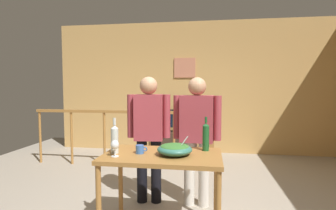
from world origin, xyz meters
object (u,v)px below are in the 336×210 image
(flat_screen_tv, at_px, (176,119))
(wine_bottle_clear, at_px, (115,139))
(person_standing_left, at_px, (149,130))
(tv_console, at_px, (176,143))
(salad_bowl, at_px, (175,149))
(framed_picture, at_px, (185,68))
(serving_table, at_px, (162,164))
(wine_glass, at_px, (115,145))
(wine_bottle_green, at_px, (206,136))
(mug_blue, at_px, (140,149))
(person_standing_right, at_px, (197,131))
(stair_railing, at_px, (149,130))

(flat_screen_tv, height_order, wine_bottle_clear, wine_bottle_clear)
(wine_bottle_clear, distance_m, person_standing_left, 0.79)
(tv_console, height_order, salad_bowl, salad_bowl)
(framed_picture, distance_m, wine_bottle_clear, 3.59)
(framed_picture, xyz_separation_m, serving_table, (0.09, -3.41, -1.16))
(wine_glass, xyz_separation_m, wine_bottle_green, (0.84, 0.36, 0.04))
(serving_table, distance_m, wine_bottle_clear, 0.53)
(serving_table, bearing_deg, mug_blue, -177.10)
(wine_bottle_green, xyz_separation_m, person_standing_right, (-0.11, 0.53, -0.03))
(flat_screen_tv, distance_m, person_standing_right, 2.42)
(framed_picture, height_order, person_standing_left, framed_picture)
(stair_railing, height_order, wine_bottle_clear, wine_bottle_clear)
(framed_picture, bearing_deg, salad_bowl, -86.38)
(wine_bottle_green, height_order, wine_bottle_clear, wine_bottle_clear)
(framed_picture, bearing_deg, flat_screen_tv, -115.75)
(wine_bottle_green, distance_m, wine_bottle_clear, 0.91)
(tv_console, bearing_deg, mug_blue, -89.45)
(person_standing_left, bearing_deg, wine_glass, 76.10)
(framed_picture, height_order, mug_blue, framed_picture)
(person_standing_left, bearing_deg, stair_railing, -83.31)
(stair_railing, xyz_separation_m, wine_glass, (0.20, -2.29, 0.24))
(tv_console, xyz_separation_m, mug_blue, (0.03, -3.13, 0.61))
(flat_screen_tv, xyz_separation_m, serving_table, (0.25, -3.09, -0.06))
(flat_screen_tv, xyz_separation_m, wine_bottle_green, (0.66, -2.88, 0.19))
(person_standing_left, bearing_deg, salad_bowl, 113.30)
(framed_picture, bearing_deg, person_standing_right, -81.65)
(mug_blue, height_order, person_standing_left, person_standing_left)
(wine_bottle_green, relative_size, wine_bottle_clear, 1.00)
(stair_railing, relative_size, person_standing_right, 2.11)
(wine_bottle_clear, bearing_deg, stair_railing, 94.02)
(stair_railing, distance_m, tv_console, 1.15)
(tv_console, xyz_separation_m, wine_bottle_green, (0.66, -2.92, 0.72))
(person_standing_left, bearing_deg, wine_bottle_clear, 71.59)
(person_standing_left, bearing_deg, tv_console, -97.41)
(tv_console, bearing_deg, wine_glass, -93.01)
(wine_bottle_clear, bearing_deg, wine_glass, -69.70)
(stair_railing, distance_m, wine_bottle_clear, 2.19)
(wine_glass, xyz_separation_m, person_standing_left, (0.12, 0.89, 0.01))
(mug_blue, height_order, person_standing_right, person_standing_right)
(stair_railing, xyz_separation_m, person_standing_right, (0.92, -1.40, 0.25))
(serving_table, height_order, mug_blue, mug_blue)
(serving_table, bearing_deg, tv_console, 94.55)
(stair_railing, height_order, person_standing_left, person_standing_left)
(flat_screen_tv, bearing_deg, person_standing_left, -91.26)
(salad_bowl, bearing_deg, tv_console, 96.76)
(stair_railing, distance_m, wine_bottle_green, 2.20)
(tv_console, xyz_separation_m, wine_glass, (-0.17, -3.28, 0.68))
(salad_bowl, relative_size, wine_bottle_green, 0.97)
(stair_railing, distance_m, serving_table, 2.22)
(wine_bottle_green, bearing_deg, wine_glass, -156.50)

